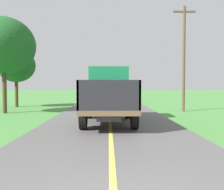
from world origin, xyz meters
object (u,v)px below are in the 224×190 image
(banana_truck_near, at_px, (109,93))
(roadside_tree_mid_right, at_px, (4,45))
(utility_pole_roadside, at_px, (184,56))
(banana_truck_far, at_px, (109,89))
(roadside_tree_near_left, at_px, (16,65))

(banana_truck_near, height_order, roadside_tree_mid_right, roadside_tree_mid_right)
(utility_pole_roadside, bearing_deg, banana_truck_near, -137.74)
(banana_truck_far, bearing_deg, roadside_tree_near_left, -140.57)
(utility_pole_roadside, bearing_deg, roadside_tree_near_left, 164.19)
(utility_pole_roadside, relative_size, roadside_tree_near_left, 1.47)
(banana_truck_near, bearing_deg, roadside_tree_mid_right, 150.32)
(banana_truck_far, bearing_deg, banana_truck_near, -90.30)
(banana_truck_far, bearing_deg, utility_pole_roadside, -63.02)
(banana_truck_near, xyz_separation_m, banana_truck_far, (0.08, 15.49, -0.01))
(banana_truck_near, relative_size, utility_pole_roadside, 0.77)
(banana_truck_far, xyz_separation_m, utility_pole_roadside, (5.37, -10.54, 2.55))
(utility_pole_roadside, xyz_separation_m, roadside_tree_near_left, (-13.53, 3.83, -0.38))
(banana_truck_near, height_order, utility_pole_roadside, utility_pole_roadside)
(roadside_tree_near_left, height_order, roadside_tree_mid_right, roadside_tree_mid_right)
(banana_truck_near, distance_m, roadside_tree_mid_right, 8.70)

